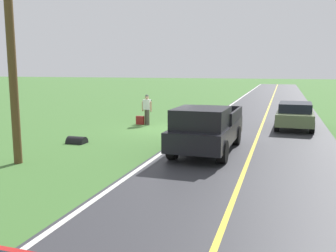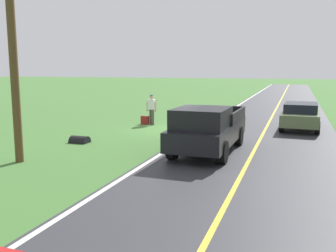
{
  "view_description": "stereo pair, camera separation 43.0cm",
  "coord_description": "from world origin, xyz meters",
  "px_view_note": "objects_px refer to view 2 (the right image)",
  "views": [
    {
      "loc": [
        -5.71,
        18.7,
        3.23
      ],
      "look_at": [
        -1.85,
        6.21,
        1.2
      ],
      "focal_mm": 39.77,
      "sensor_mm": 36.0,
      "label": 1
    },
    {
      "loc": [
        -6.12,
        18.56,
        3.23
      ],
      "look_at": [
        -1.85,
        6.21,
        1.2
      ],
      "focal_mm": 39.77,
      "sensor_mm": 36.0,
      "label": 2
    }
  ],
  "objects_px": {
    "suitcase_carried": "(145,120)",
    "utility_pole_roadside": "(13,47)",
    "sedan_near_oncoming": "(301,115)",
    "pickup_truck_passing": "(207,128)",
    "hitchhiker_walking": "(152,108)"
  },
  "relations": [
    {
      "from": "suitcase_carried",
      "to": "utility_pole_roadside",
      "type": "distance_m",
      "value": 10.25
    },
    {
      "from": "sedan_near_oncoming",
      "to": "suitcase_carried",
      "type": "bearing_deg",
      "value": 7.47
    },
    {
      "from": "pickup_truck_passing",
      "to": "sedan_near_oncoming",
      "type": "relative_size",
      "value": 1.22
    },
    {
      "from": "pickup_truck_passing",
      "to": "utility_pole_roadside",
      "type": "relative_size",
      "value": 0.69
    },
    {
      "from": "hitchhiker_walking",
      "to": "utility_pole_roadside",
      "type": "relative_size",
      "value": 0.22
    },
    {
      "from": "suitcase_carried",
      "to": "utility_pole_roadside",
      "type": "bearing_deg",
      "value": -0.25
    },
    {
      "from": "suitcase_carried",
      "to": "utility_pole_roadside",
      "type": "xyz_separation_m",
      "value": [
        0.76,
        9.53,
        3.69
      ]
    },
    {
      "from": "hitchhiker_walking",
      "to": "pickup_truck_passing",
      "type": "bearing_deg",
      "value": 127.49
    },
    {
      "from": "sedan_near_oncoming",
      "to": "pickup_truck_passing",
      "type": "bearing_deg",
      "value": 64.37
    },
    {
      "from": "hitchhiker_walking",
      "to": "utility_pole_roadside",
      "type": "xyz_separation_m",
      "value": [
        1.19,
        9.58,
        2.95
      ]
    },
    {
      "from": "hitchhiker_walking",
      "to": "utility_pole_roadside",
      "type": "bearing_deg",
      "value": 82.93
    },
    {
      "from": "suitcase_carried",
      "to": "sedan_near_oncoming",
      "type": "relative_size",
      "value": 0.11
    },
    {
      "from": "suitcase_carried",
      "to": "sedan_near_oncoming",
      "type": "xyz_separation_m",
      "value": [
        -8.52,
        -1.12,
        0.51
      ]
    },
    {
      "from": "utility_pole_roadside",
      "to": "suitcase_carried",
      "type": "bearing_deg",
      "value": -94.58
    },
    {
      "from": "pickup_truck_passing",
      "to": "utility_pole_roadside",
      "type": "height_order",
      "value": "utility_pole_roadside"
    }
  ]
}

